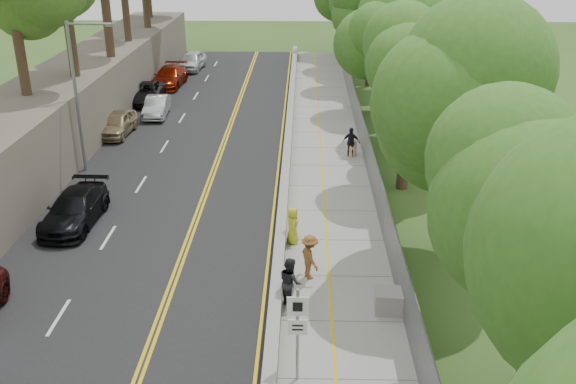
# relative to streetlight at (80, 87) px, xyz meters

# --- Properties ---
(ground) EXTENTS (140.00, 140.00, 0.00)m
(ground) POSITION_rel_streetlight_xyz_m (10.46, -14.00, -4.64)
(ground) COLOR #33511E
(ground) RESTS_ON ground
(road) EXTENTS (11.20, 66.00, 0.04)m
(road) POSITION_rel_streetlight_xyz_m (5.06, 1.00, -4.62)
(road) COLOR black
(road) RESTS_ON ground
(sidewalk) EXTENTS (4.20, 66.00, 0.05)m
(sidewalk) POSITION_rel_streetlight_xyz_m (13.01, 1.00, -4.61)
(sidewalk) COLOR gray
(sidewalk) RESTS_ON ground
(jersey_barrier) EXTENTS (0.42, 66.00, 0.60)m
(jersey_barrier) POSITION_rel_streetlight_xyz_m (10.71, 1.00, -4.34)
(jersey_barrier) COLOR #A9BF29
(jersey_barrier) RESTS_ON ground
(rock_embankment) EXTENTS (5.00, 66.00, 4.00)m
(rock_embankment) POSITION_rel_streetlight_xyz_m (-3.04, 1.00, -2.64)
(rock_embankment) COLOR #595147
(rock_embankment) RESTS_ON ground
(chainlink_fence) EXTENTS (0.04, 66.00, 2.00)m
(chainlink_fence) POSITION_rel_streetlight_xyz_m (15.11, 1.00, -3.64)
(chainlink_fence) COLOR slate
(chainlink_fence) RESTS_ON ground
(trees_fenceside) EXTENTS (7.00, 66.00, 14.00)m
(trees_fenceside) POSITION_rel_streetlight_xyz_m (17.46, 1.00, 2.36)
(trees_fenceside) COLOR #407826
(trees_fenceside) RESTS_ON ground
(streetlight) EXTENTS (2.52, 0.22, 8.00)m
(streetlight) POSITION_rel_streetlight_xyz_m (0.00, 0.00, 0.00)
(streetlight) COLOR gray
(streetlight) RESTS_ON ground
(signpost) EXTENTS (0.62, 0.09, 3.10)m
(signpost) POSITION_rel_streetlight_xyz_m (11.51, -17.02, -2.68)
(signpost) COLOR gray
(signpost) RESTS_ON sidewalk
(construction_barrel) EXTENTS (0.56, 0.56, 0.91)m
(construction_barrel) POSITION_rel_streetlight_xyz_m (14.43, 2.69, -4.13)
(construction_barrel) COLOR #C86726
(construction_barrel) RESTS_ON sidewalk
(concrete_block) EXTENTS (1.23, 0.97, 0.78)m
(concrete_block) POSITION_rel_streetlight_xyz_m (14.76, -13.31, -4.20)
(concrete_block) COLOR gray
(concrete_block) RESTS_ON sidewalk
(car_3) EXTENTS (2.16, 5.03, 1.44)m
(car_3) POSITION_rel_streetlight_xyz_m (1.46, -6.66, -3.88)
(car_3) COLOR black
(car_3) RESTS_ON road
(car_4) EXTENTS (1.95, 4.38, 1.46)m
(car_4) POSITION_rel_streetlight_xyz_m (-0.14, 6.20, -3.87)
(car_4) COLOR tan
(car_4) RESTS_ON road
(car_5) EXTENTS (1.67, 4.21, 1.36)m
(car_5) POSITION_rel_streetlight_xyz_m (1.46, 10.46, -3.92)
(car_5) COLOR silver
(car_5) RESTS_ON road
(car_6) EXTENTS (2.63, 5.22, 1.42)m
(car_6) POSITION_rel_streetlight_xyz_m (-0.14, 14.06, -3.89)
(car_6) COLOR black
(car_6) RESTS_ON road
(car_7) EXTENTS (2.48, 5.51, 1.57)m
(car_7) POSITION_rel_streetlight_xyz_m (0.66, 19.04, -3.82)
(car_7) COLOR maroon
(car_7) RESTS_ON road
(car_8) EXTENTS (2.31, 4.92, 1.63)m
(car_8) POSITION_rel_streetlight_xyz_m (1.46, 25.32, -3.79)
(car_8) COLOR silver
(car_8) RESTS_ON road
(painter_0) EXTENTS (0.60, 0.84, 1.60)m
(painter_0) POSITION_rel_streetlight_xyz_m (11.21, -8.29, -3.79)
(painter_0) COLOR gold
(painter_0) RESTS_ON sidewalk
(painter_1) EXTENTS (0.55, 0.66, 1.55)m
(painter_1) POSITION_rel_streetlight_xyz_m (11.21, -12.80, -3.81)
(painter_1) COLOR beige
(painter_1) RESTS_ON sidewalk
(painter_2) EXTENTS (1.00, 1.10, 1.84)m
(painter_2) POSITION_rel_streetlight_xyz_m (11.21, -13.00, -3.67)
(painter_2) COLOR black
(painter_2) RESTS_ON sidewalk
(painter_3) EXTENTS (1.07, 1.32, 1.78)m
(painter_3) POSITION_rel_streetlight_xyz_m (11.91, -11.13, -3.70)
(painter_3) COLOR brown
(painter_3) RESTS_ON sidewalk
(person_far) EXTENTS (1.07, 0.64, 1.70)m
(person_far) POSITION_rel_streetlight_xyz_m (14.37, 2.52, -3.74)
(person_far) COLOR black
(person_far) RESTS_ON sidewalk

